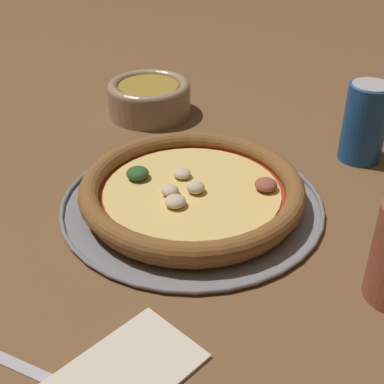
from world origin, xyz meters
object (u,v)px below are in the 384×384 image
Objects in this scene: bowl_near at (149,97)px; napkin at (122,374)px; fork at (40,375)px; pizza_tray at (192,203)px; pizza at (192,190)px; beverage_can at (365,123)px.

bowl_near is 0.59m from napkin.
fork is (0.47, 0.36, -0.03)m from bowl_near.
napkin is (0.25, 0.15, -0.00)m from pizza_tray.
bowl_near is 1.00× the size of napkin.
napkin is at bearing 30.46° from pizza.
bowl_near is (-0.17, -0.27, 0.03)m from pizza_tray.
fork is at bearing 16.86° from pizza_tray.
pizza is (0.00, -0.00, 0.02)m from pizza_tray.
beverage_can is at bearing 160.35° from pizza.
napkin is 1.21× the size of beverage_can.
napkin is at bearing 30.44° from pizza_tray.
beverage_can is (-0.11, 0.36, 0.03)m from bowl_near.
napkin is 0.81× the size of fork.
pizza_tray is 0.02m from pizza.
pizza_tray is 0.31m from bowl_near.
napkin is at bearing 5.15° from beverage_can.
bowl_near is at bearing -122.03° from pizza_tray.
pizza_tray is 1.94× the size of fork.
fork is (0.05, -0.06, -0.00)m from napkin.
pizza is at bearing 88.98° from fork.
bowl_near is (-0.17, -0.27, 0.01)m from pizza.
pizza_tray is 0.29m from napkin.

